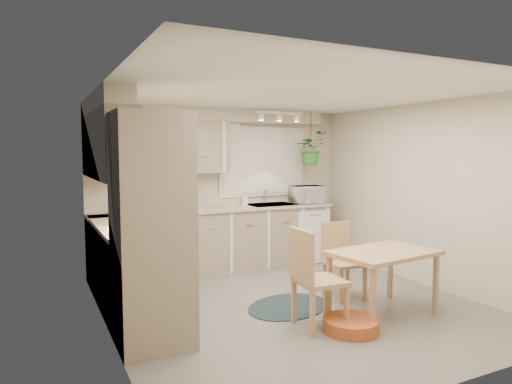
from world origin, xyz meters
TOP-DOWN VIEW (x-y plane):
  - floor at (0.00, 0.00)m, footprint 4.20×4.20m
  - ceiling at (0.00, 0.00)m, footprint 4.20×4.20m
  - wall_back at (0.00, 2.10)m, footprint 4.00×0.04m
  - wall_front at (0.00, -2.10)m, footprint 4.00×0.04m
  - wall_left at (-2.00, 0.00)m, footprint 0.04×4.20m
  - wall_right at (2.00, 0.00)m, footprint 0.04×4.20m
  - base_cab_left at (-1.70, 0.88)m, footprint 0.60×1.85m
  - base_cab_back at (-0.20, 1.80)m, footprint 3.60×0.60m
  - counter_left at (-1.69, 0.88)m, footprint 0.64×1.89m
  - counter_back at (-0.20, 1.79)m, footprint 3.64×0.64m
  - oven_stack at (-1.68, -0.38)m, footprint 0.65×0.65m
  - wall_oven_face at (-1.35, -0.38)m, footprint 0.02×0.56m
  - upper_cab_left at (-1.82, 1.00)m, footprint 0.35×2.00m
  - upper_cab_back at (-1.00, 1.93)m, footprint 2.00×0.35m
  - soffit_left at (-1.85, 1.00)m, footprint 0.30×2.00m
  - soffit_back at (-0.20, 1.95)m, footprint 3.60×0.30m
  - cooktop at (-1.68, 0.30)m, footprint 0.52×0.58m
  - range_hood at (-1.70, 0.30)m, footprint 0.40×0.60m
  - window_blinds at (0.70, 2.07)m, footprint 1.40×0.02m
  - window_frame at (0.70, 2.08)m, footprint 1.50×0.02m
  - sink at (0.70, 1.80)m, footprint 0.70×0.48m
  - dishwasher_front at (1.30, 1.49)m, footprint 0.58×0.02m
  - track_light_bar at (0.70, 1.55)m, footprint 0.80×0.04m
  - wall_clock at (0.15, 2.07)m, footprint 0.30×0.03m
  - dining_table at (0.73, -0.69)m, footprint 1.19×0.87m
  - chair_left at (-0.08, -0.70)m, footprint 0.50×0.50m
  - chair_back at (0.71, -0.06)m, footprint 0.43×0.43m
  - braided_rug at (-0.06, -0.04)m, footprint 1.27×1.12m
  - pet_bed at (0.13, -0.93)m, footprint 0.67×0.67m
  - microwave at (1.29, 1.70)m, footprint 0.54×0.36m
  - soap_bottle at (0.32, 1.95)m, footprint 0.08×0.18m
  - hanging_plant at (1.35, 1.70)m, footprint 0.59×0.63m
  - coffee_maker at (-1.12, 1.80)m, footprint 0.19×0.22m
  - toaster at (-0.52, 1.82)m, footprint 0.27×0.17m
  - knife_block at (-0.46, 1.85)m, footprint 0.12×0.12m

SIDE VIEW (x-z plane):
  - floor at x=0.00m, z-range 0.00..0.00m
  - braided_rug at x=-0.06m, z-range 0.00..0.01m
  - pet_bed at x=0.13m, z-range 0.00..0.13m
  - dining_table at x=0.73m, z-range 0.00..0.70m
  - dishwasher_front at x=1.30m, z-range 0.01..0.84m
  - chair_back at x=0.71m, z-range 0.00..0.90m
  - base_cab_left at x=-1.70m, z-range 0.00..0.90m
  - base_cab_back at x=-0.20m, z-range 0.00..0.90m
  - chair_left at x=-0.08m, z-range 0.00..1.00m
  - sink at x=0.70m, z-range 0.85..0.95m
  - counter_left at x=-1.69m, z-range 0.90..0.94m
  - counter_back at x=-0.20m, z-range 0.90..0.94m
  - cooktop at x=-1.68m, z-range 0.93..0.95m
  - soap_bottle at x=0.32m, z-range 0.94..1.02m
  - toaster at x=-0.52m, z-range 0.94..1.10m
  - oven_stack at x=-1.68m, z-range 0.00..2.10m
  - wall_oven_face at x=-1.35m, z-range 0.76..1.34m
  - knife_block at x=-0.46m, z-range 0.94..1.18m
  - coffee_maker at x=-1.12m, z-range 0.94..1.25m
  - microwave at x=1.29m, z-range 0.94..1.28m
  - wall_back at x=0.00m, z-range 0.00..2.40m
  - wall_front at x=0.00m, z-range 0.00..2.40m
  - wall_left at x=-2.00m, z-range 0.00..2.40m
  - wall_right at x=2.00m, z-range 0.00..2.40m
  - range_hood at x=-1.70m, z-range 1.33..1.47m
  - window_blinds at x=0.70m, z-range 1.10..2.10m
  - window_frame at x=0.70m, z-range 1.05..2.15m
  - hanging_plant at x=1.35m, z-range 1.55..1.96m
  - upper_cab_left at x=-1.82m, z-range 1.45..2.20m
  - upper_cab_back at x=-1.00m, z-range 1.45..2.20m
  - wall_clock at x=0.15m, z-range 2.03..2.33m
  - soffit_left at x=-1.85m, z-range 2.20..2.40m
  - soffit_back at x=-0.20m, z-range 2.20..2.40m
  - track_light_bar at x=0.70m, z-range 2.31..2.35m
  - ceiling at x=0.00m, z-range 2.40..2.40m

